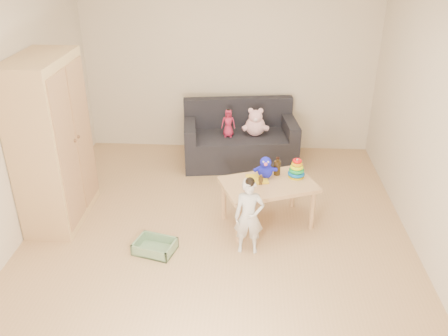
# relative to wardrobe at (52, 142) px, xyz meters

# --- Properties ---
(room) EXTENTS (4.50, 4.50, 4.50)m
(room) POSITION_rel_wardrobe_xyz_m (1.74, -0.25, 0.40)
(room) COLOR tan
(room) RESTS_ON ground
(wardrobe) EXTENTS (0.50, 1.00, 1.79)m
(wardrobe) POSITION_rel_wardrobe_xyz_m (0.00, 0.00, 0.00)
(wardrobe) COLOR tan
(wardrobe) RESTS_ON ground
(sofa) EXTENTS (1.57, 0.93, 0.42)m
(sofa) POSITION_rel_wardrobe_xyz_m (1.92, 1.47, -0.69)
(sofa) COLOR black
(sofa) RESTS_ON ground
(play_table) EXTENTS (1.10, 0.90, 0.50)m
(play_table) POSITION_rel_wardrobe_xyz_m (2.26, -0.02, -0.65)
(play_table) COLOR tan
(play_table) RESTS_ON ground
(storage_bin) EXTENTS (0.45, 0.39, 0.12)m
(storage_bin) POSITION_rel_wardrobe_xyz_m (1.14, -0.59, -0.84)
(storage_bin) COLOR gray
(storage_bin) RESTS_ON ground
(toddler) EXTENTS (0.29, 0.20, 0.78)m
(toddler) POSITION_rel_wardrobe_xyz_m (2.06, -0.52, -0.51)
(toddler) COLOR silver
(toddler) RESTS_ON ground
(pink_bear) EXTENTS (0.35, 0.34, 0.32)m
(pink_bear) POSITION_rel_wardrobe_xyz_m (2.12, 1.45, -0.32)
(pink_bear) COLOR #FFBBC7
(pink_bear) RESTS_ON sofa
(doll) EXTENTS (0.18, 0.13, 0.36)m
(doll) POSITION_rel_wardrobe_xyz_m (1.77, 1.39, -0.30)
(doll) COLOR #B92246
(doll) RESTS_ON sofa
(ring_stacker) EXTENTS (0.18, 0.18, 0.21)m
(ring_stacker) POSITION_rel_wardrobe_xyz_m (2.56, 0.14, -0.31)
(ring_stacker) COLOR #C9AF0A
(ring_stacker) RESTS_ON play_table
(brown_bottle) EXTENTS (0.07, 0.07, 0.21)m
(brown_bottle) POSITION_rel_wardrobe_xyz_m (2.35, 0.18, -0.31)
(brown_bottle) COLOR #2F200B
(brown_bottle) RESTS_ON play_table
(blue_plush) EXTENTS (0.26, 0.24, 0.25)m
(blue_plush) POSITION_rel_wardrobe_xyz_m (2.22, 0.11, -0.27)
(blue_plush) COLOR #1C20FF
(blue_plush) RESTS_ON play_table
(wooden_figure) EXTENTS (0.06, 0.06, 0.12)m
(wooden_figure) POSITION_rel_wardrobe_xyz_m (2.18, -0.06, -0.34)
(wooden_figure) COLOR brown
(wooden_figure) RESTS_ON play_table
(yellow_book) EXTENTS (0.25, 0.25, 0.02)m
(yellow_book) POSITION_rel_wardrobe_xyz_m (2.14, 0.05, -0.39)
(yellow_book) COLOR yellow
(yellow_book) RESTS_ON play_table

